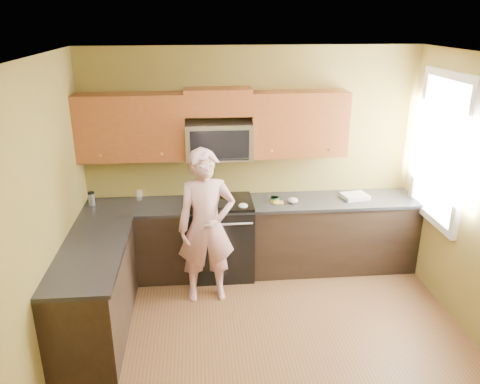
{
  "coord_description": "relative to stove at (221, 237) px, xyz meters",
  "views": [
    {
      "loc": [
        -0.65,
        -3.52,
        3.02
      ],
      "look_at": [
        -0.2,
        1.3,
        1.2
      ],
      "focal_mm": 35.39,
      "sensor_mm": 36.0,
      "label": 1
    }
  ],
  "objects": [
    {
      "name": "floor",
      "position": [
        0.4,
        -1.68,
        -0.47
      ],
      "size": [
        4.0,
        4.0,
        0.0
      ],
      "primitive_type": "plane",
      "color": "brown",
      "rests_on": "ground"
    },
    {
      "name": "ceiling",
      "position": [
        0.4,
        -1.68,
        2.23
      ],
      "size": [
        4.0,
        4.0,
        0.0
      ],
      "primitive_type": "plane",
      "rotation": [
        3.14,
        0.0,
        0.0
      ],
      "color": "white",
      "rests_on": "ground"
    },
    {
      "name": "wall_back",
      "position": [
        0.4,
        0.32,
        0.88
      ],
      "size": [
        4.0,
        0.0,
        4.0
      ],
      "primitive_type": "plane",
      "rotation": [
        1.57,
        0.0,
        0.0
      ],
      "color": "olive",
      "rests_on": "ground"
    },
    {
      "name": "wall_left",
      "position": [
        -1.6,
        -1.68,
        0.88
      ],
      "size": [
        0.0,
        4.0,
        4.0
      ],
      "primitive_type": "plane",
      "rotation": [
        1.57,
        0.0,
        1.57
      ],
      "color": "olive",
      "rests_on": "ground"
    },
    {
      "name": "cabinet_back_run",
      "position": [
        0.4,
        0.02,
        -0.03
      ],
      "size": [
        4.0,
        0.6,
        0.88
      ],
      "primitive_type": "cube",
      "color": "black",
      "rests_on": "floor"
    },
    {
      "name": "cabinet_left_run",
      "position": [
        -1.3,
        -1.08,
        -0.03
      ],
      "size": [
        0.6,
        1.6,
        0.88
      ],
      "primitive_type": "cube",
      "color": "black",
      "rests_on": "floor"
    },
    {
      "name": "countertop_back",
      "position": [
        0.4,
        0.01,
        0.43
      ],
      "size": [
        4.0,
        0.62,
        0.04
      ],
      "primitive_type": "cube",
      "color": "black",
      "rests_on": "cabinet_back_run"
    },
    {
      "name": "countertop_left",
      "position": [
        -1.29,
        -1.08,
        0.43
      ],
      "size": [
        0.62,
        1.6,
        0.04
      ],
      "primitive_type": "cube",
      "color": "black",
      "rests_on": "cabinet_left_run"
    },
    {
      "name": "stove",
      "position": [
        0.0,
        0.0,
        0.0
      ],
      "size": [
        0.76,
        0.65,
        0.95
      ],
      "primitive_type": null,
      "color": "black",
      "rests_on": "floor"
    },
    {
      "name": "microwave",
      "position": [
        0.0,
        0.12,
        0.97
      ],
      "size": [
        0.76,
        0.4,
        0.42
      ],
      "primitive_type": null,
      "color": "silver",
      "rests_on": "wall_back"
    },
    {
      "name": "upper_cab_left",
      "position": [
        -0.99,
        0.16,
        0.97
      ],
      "size": [
        1.22,
        0.33,
        0.75
      ],
      "primitive_type": null,
      "color": "brown",
      "rests_on": "wall_back"
    },
    {
      "name": "upper_cab_right",
      "position": [
        0.94,
        0.16,
        0.97
      ],
      "size": [
        1.12,
        0.33,
        0.75
      ],
      "primitive_type": null,
      "color": "brown",
      "rests_on": "wall_back"
    },
    {
      "name": "upper_cab_over_mw",
      "position": [
        0.0,
        0.16,
        1.62
      ],
      "size": [
        0.76,
        0.33,
        0.3
      ],
      "primitive_type": "cube",
      "color": "brown",
      "rests_on": "wall_back"
    },
    {
      "name": "window",
      "position": [
        2.38,
        -0.48,
        1.17
      ],
      "size": [
        0.06,
        1.06,
        1.66
      ],
      "primitive_type": null,
      "color": "white",
      "rests_on": "wall_right"
    },
    {
      "name": "woman",
      "position": [
        -0.18,
        -0.53,
        0.39
      ],
      "size": [
        0.66,
        0.47,
        1.73
      ],
      "primitive_type": "imported",
      "rotation": [
        0.0,
        0.0,
        0.08
      ],
      "color": "#D96C79",
      "rests_on": "floor"
    },
    {
      "name": "frying_pan",
      "position": [
        -0.04,
        -0.21,
        0.47
      ],
      "size": [
        0.38,
        0.53,
        0.06
      ],
      "primitive_type": null,
      "rotation": [
        0.0,
        0.0,
        -0.24
      ],
      "color": "black",
      "rests_on": "stove"
    },
    {
      "name": "butter_tub",
      "position": [
        0.65,
        -0.02,
        0.45
      ],
      "size": [
        0.12,
        0.12,
        0.08
      ],
      "primitive_type": null,
      "rotation": [
        0.0,
        0.0,
        0.15
      ],
      "color": "yellow",
      "rests_on": "countertop_back"
    },
    {
      "name": "toast_slice",
      "position": [
        0.69,
        -0.06,
        0.45
      ],
      "size": [
        0.12,
        0.12,
        0.01
      ],
      "primitive_type": "cube",
      "rotation": [
        0.0,
        0.0,
        -0.14
      ],
      "color": "#B27F47",
      "rests_on": "countertop_back"
    },
    {
      "name": "napkin_a",
      "position": [
        0.25,
        -0.17,
        0.48
      ],
      "size": [
        0.14,
        0.15,
        0.06
      ],
      "primitive_type": "ellipsoid",
      "rotation": [
        0.0,
        0.0,
        -0.32
      ],
      "color": "silver",
      "rests_on": "countertop_back"
    },
    {
      "name": "napkin_b",
      "position": [
        0.86,
        -0.06,
        0.48
      ],
      "size": [
        0.14,
        0.15,
        0.07
      ],
      "primitive_type": "ellipsoid",
      "rotation": [
        0.0,
        0.0,
        0.21
      ],
      "color": "silver",
      "rests_on": "countertop_back"
    },
    {
      "name": "dish_towel",
      "position": [
        1.64,
        0.02,
        0.47
      ],
      "size": [
        0.34,
        0.29,
        0.05
      ],
      "primitive_type": "cube",
      "rotation": [
        0.0,
        0.0,
        0.18
      ],
      "color": "silver",
      "rests_on": "countertop_back"
    },
    {
      "name": "travel_mug",
      "position": [
        -1.5,
        0.08,
        0.45
      ],
      "size": [
        0.09,
        0.09,
        0.17
      ],
      "primitive_type": null,
      "rotation": [
        0.0,
        0.0,
        -0.15
      ],
      "color": "silver",
      "rests_on": "countertop_back"
    },
    {
      "name": "glass_a",
      "position": [
        -0.97,
        0.22,
        0.51
      ],
      "size": [
        0.07,
        0.07,
        0.12
      ],
      "primitive_type": "cylinder",
      "rotation": [
        0.0,
        0.0,
        0.05
      ],
      "color": "silver",
      "rests_on": "countertop_back"
    }
  ]
}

